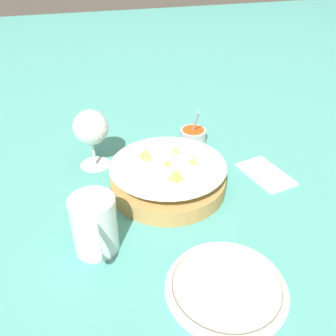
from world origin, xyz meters
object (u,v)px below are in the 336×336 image
(sauce_cup, at_px, (193,135))
(beer_mug, at_px, (95,227))
(side_plate, at_px, (226,286))
(wine_glass, at_px, (91,129))
(food_basket, at_px, (168,178))

(sauce_cup, xyz_separation_m, beer_mug, (0.33, -0.30, 0.03))
(beer_mug, bearing_deg, side_plate, 51.63)
(wine_glass, relative_size, beer_mug, 1.17)
(sauce_cup, bearing_deg, beer_mug, -42.16)
(food_basket, relative_size, sauce_cup, 2.44)
(wine_glass, bearing_deg, beer_mug, -5.71)
(sauce_cup, height_order, beer_mug, beer_mug)
(wine_glass, xyz_separation_m, side_plate, (0.44, 0.16, -0.09))
(sauce_cup, bearing_deg, wine_glass, -80.35)
(side_plate, bearing_deg, wine_glass, -159.53)
(food_basket, height_order, wine_glass, wine_glass)
(sauce_cup, relative_size, beer_mug, 0.84)
(beer_mug, bearing_deg, sauce_cup, 137.84)
(food_basket, height_order, beer_mug, beer_mug)
(side_plate, bearing_deg, food_basket, -176.88)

